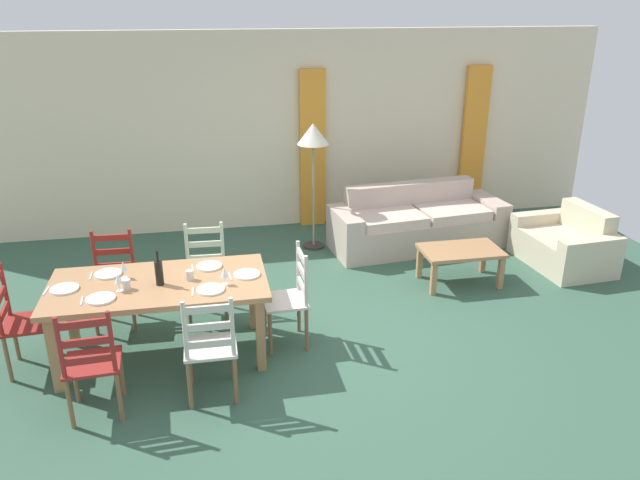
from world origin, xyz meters
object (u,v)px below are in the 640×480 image
object	(u,v)px
dining_chair_far_left	(114,280)
couch	(416,224)
dining_chair_far_right	(206,271)
dining_chair_head_west	(21,321)
wine_glass_far_left	(123,267)
coffee_cup_secondary	(126,284)
armchair_upholstered	(568,245)
wine_glass_near_right	(224,273)
wine_glass_near_left	(118,279)
coffee_table	(461,254)
coffee_cup_primary	(190,275)
dining_chair_head_east	(290,297)
dining_chair_near_left	(92,363)
standing_lamp	(313,142)
dining_chair_near_right	(210,347)
wine_bottle	(159,272)
dining_table	(159,291)

from	to	relation	value
dining_chair_far_left	couch	world-z (taller)	dining_chair_far_left
dining_chair_far_right	dining_chair_head_west	size ratio (longest dim) A/B	1.00
wine_glass_far_left	coffee_cup_secondary	size ratio (longest dim) A/B	1.79
coffee_cup_secondary	armchair_upholstered	world-z (taller)	coffee_cup_secondary
dining_chair_head_west	wine_glass_near_right	xyz separation A→B (m)	(1.76, -0.18, 0.38)
couch	wine_glass_far_left	bearing A→B (deg)	-149.62
wine_glass_near_left	coffee_table	xyz separation A→B (m)	(3.59, 1.08, -0.51)
wine_glass_far_left	armchair_upholstered	xyz separation A→B (m)	(5.09, 1.07, -0.61)
dining_chair_far_right	coffee_cup_secondary	size ratio (longest dim) A/B	10.67
dining_chair_head_west	coffee_cup_secondary	distance (m)	0.99
dining_chair_far_right	coffee_cup_secondary	bearing A→B (deg)	-127.99
dining_chair_far_left	coffee_table	distance (m)	3.77
wine_glass_far_left	armchair_upholstered	distance (m)	5.24
coffee_cup_primary	coffee_cup_secondary	bearing A→B (deg)	-170.50
coffee_table	dining_chair_head_west	bearing A→B (deg)	-168.11
coffee_table	dining_chair_head_east	bearing A→B (deg)	-155.97
dining_chair_far_left	coffee_cup_primary	xyz separation A→B (m)	(0.76, -0.74, 0.32)
dining_chair_near_left	standing_lamp	size ratio (longest dim) A/B	0.59
dining_chair_head_east	wine_glass_near_right	xyz separation A→B (m)	(-0.60, -0.18, 0.38)
wine_glass_near_left	wine_glass_far_left	distance (m)	0.27
dining_chair_head_east	wine_glass_near_left	bearing A→B (deg)	-174.37
dining_chair_near_right	armchair_upholstered	size ratio (longest dim) A/B	0.79
dining_chair_head_east	coffee_table	xyz separation A→B (m)	(2.10, 0.94, -0.12)
dining_chair_near_right	wine_glass_far_left	distance (m)	1.19
wine_glass_near_left	coffee_cup_secondary	size ratio (longest dim) A/B	1.79
armchair_upholstered	standing_lamp	bearing A→B (deg)	158.91
wine_glass_far_left	coffee_cup_primary	size ratio (longest dim) A/B	1.79
dining_chair_near_right	coffee_table	xyz separation A→B (m)	(2.86, 1.69, -0.12)
couch	standing_lamp	bearing A→B (deg)	172.16
dining_chair_head_west	wine_bottle	size ratio (longest dim) A/B	3.04
dining_table	coffee_cup_primary	size ratio (longest dim) A/B	21.11
dining_table	dining_chair_head_west	size ratio (longest dim) A/B	1.98
dining_table	coffee_cup_secondary	world-z (taller)	coffee_cup_secondary
armchair_upholstered	dining_chair_head_west	bearing A→B (deg)	-168.70
dining_chair_near_right	couch	xyz separation A→B (m)	(2.75, 2.90, -0.19)
standing_lamp	dining_table	bearing A→B (deg)	-127.63
dining_table	dining_chair_near_left	distance (m)	0.94
dining_chair_near_right	coffee_cup_primary	world-z (taller)	dining_chair_near_right
dining_chair_near_left	dining_chair_far_left	distance (m)	1.52
wine_glass_near_left	wine_bottle	bearing A→B (deg)	12.05
couch	standing_lamp	size ratio (longest dim) A/B	1.44
dining_chair_far_left	wine_bottle	world-z (taller)	wine_bottle
coffee_cup_secondary	wine_glass_far_left	bearing A→B (deg)	100.17
dining_chair_near_right	wine_glass_near_left	size ratio (longest dim) A/B	5.96
wine_glass_near_left	coffee_cup_primary	bearing A→B (deg)	11.50
wine_glass_near_right	dining_chair_far_left	bearing A→B (deg)	139.83
dining_chair_far_right	wine_bottle	distance (m)	0.99
wine_glass_far_left	armchair_upholstered	world-z (taller)	wine_glass_far_left
coffee_cup_secondary	wine_glass_near_left	bearing A→B (deg)	-151.80
dining_chair_near_right	wine_glass_near_left	distance (m)	1.02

